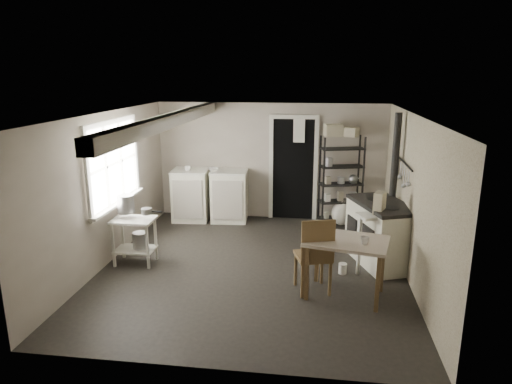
# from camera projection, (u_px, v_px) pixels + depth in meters

# --- Properties ---
(floor) EXTENTS (5.00, 5.00, 0.00)m
(floor) POSITION_uv_depth(u_px,v_px,m) (253.00, 267.00, 6.94)
(floor) COLOR black
(floor) RESTS_ON ground
(ceiling) EXTENTS (5.00, 5.00, 0.00)m
(ceiling) POSITION_uv_depth(u_px,v_px,m) (253.00, 114.00, 6.35)
(ceiling) COLOR silver
(ceiling) RESTS_ON wall_back
(wall_back) EXTENTS (4.50, 0.02, 2.30)m
(wall_back) POSITION_uv_depth(u_px,v_px,m) (271.00, 162.00, 9.04)
(wall_back) COLOR #AEA394
(wall_back) RESTS_ON ground
(wall_front) EXTENTS (4.50, 0.02, 2.30)m
(wall_front) POSITION_uv_depth(u_px,v_px,m) (216.00, 262.00, 4.25)
(wall_front) COLOR #AEA394
(wall_front) RESTS_ON ground
(wall_left) EXTENTS (0.02, 5.00, 2.30)m
(wall_left) POSITION_uv_depth(u_px,v_px,m) (107.00, 189.00, 6.93)
(wall_left) COLOR #AEA394
(wall_left) RESTS_ON ground
(wall_right) EXTENTS (0.02, 5.00, 2.30)m
(wall_right) POSITION_uv_depth(u_px,v_px,m) (413.00, 199.00, 6.36)
(wall_right) COLOR #AEA394
(wall_right) RESTS_ON ground
(window) EXTENTS (0.12, 1.76, 1.28)m
(window) POSITION_uv_depth(u_px,v_px,m) (113.00, 164.00, 7.03)
(window) COLOR silver
(window) RESTS_ON wall_left
(doorway) EXTENTS (0.96, 0.10, 2.08)m
(doorway) POSITION_uv_depth(u_px,v_px,m) (293.00, 170.00, 8.99)
(doorway) COLOR silver
(doorway) RESTS_ON ground
(ceiling_beam) EXTENTS (0.18, 5.00, 0.18)m
(ceiling_beam) POSITION_uv_depth(u_px,v_px,m) (170.00, 120.00, 6.53)
(ceiling_beam) COLOR silver
(ceiling_beam) RESTS_ON ceiling
(wallpaper_panel) EXTENTS (0.01, 5.00, 2.30)m
(wallpaper_panel) POSITION_uv_depth(u_px,v_px,m) (412.00, 199.00, 6.36)
(wallpaper_panel) COLOR #B9B196
(wallpaper_panel) RESTS_ON wall_right
(utensil_rail) EXTENTS (0.06, 1.20, 0.44)m
(utensil_rail) POSITION_uv_depth(u_px,v_px,m) (403.00, 163.00, 6.84)
(utensil_rail) COLOR #A6A6A8
(utensil_rail) RESTS_ON wall_right
(prep_table) EXTENTS (0.63, 0.45, 0.72)m
(prep_table) POSITION_uv_depth(u_px,v_px,m) (135.00, 239.00, 6.98)
(prep_table) COLOR silver
(prep_table) RESTS_ON ground
(stockpot) EXTENTS (0.33, 0.33, 0.27)m
(stockpot) POSITION_uv_depth(u_px,v_px,m) (126.00, 204.00, 6.89)
(stockpot) COLOR #A6A6A8
(stockpot) RESTS_ON prep_table
(saucepan) EXTENTS (0.21, 0.21, 0.09)m
(saucepan) POSITION_uv_depth(u_px,v_px,m) (147.00, 211.00, 6.83)
(saucepan) COLOR #A6A6A8
(saucepan) RESTS_ON prep_table
(bucket) EXTENTS (0.31, 0.31, 0.25)m
(bucket) POSITION_uv_depth(u_px,v_px,m) (140.00, 240.00, 6.95)
(bucket) COLOR #A6A6A8
(bucket) RESTS_ON prep_table
(base_cabinets) EXTENTS (1.58, 0.77, 1.01)m
(base_cabinets) POSITION_uv_depth(u_px,v_px,m) (210.00, 197.00, 9.06)
(base_cabinets) COLOR #EEEACF
(base_cabinets) RESTS_ON ground
(mixing_bowl) EXTENTS (0.36, 0.36, 0.07)m
(mixing_bowl) POSITION_uv_depth(u_px,v_px,m) (214.00, 174.00, 8.88)
(mixing_bowl) COLOR silver
(mixing_bowl) RESTS_ON base_cabinets
(counter_cup) EXTENTS (0.16, 0.16, 0.10)m
(counter_cup) POSITION_uv_depth(u_px,v_px,m) (188.00, 173.00, 8.86)
(counter_cup) COLOR silver
(counter_cup) RESTS_ON base_cabinets
(shelf_rack) EXTENTS (0.87, 0.52, 1.71)m
(shelf_rack) POSITION_uv_depth(u_px,v_px,m) (341.00, 176.00, 8.69)
(shelf_rack) COLOR black
(shelf_rack) RESTS_ON ground
(shelf_jar) EXTENTS (0.08, 0.08, 0.18)m
(shelf_jar) POSITION_uv_depth(u_px,v_px,m) (327.00, 155.00, 8.61)
(shelf_jar) COLOR silver
(shelf_jar) RESTS_ON shelf_rack
(storage_box_a) EXTENTS (0.37, 0.34, 0.22)m
(storage_box_a) POSITION_uv_depth(u_px,v_px,m) (334.00, 120.00, 8.44)
(storage_box_a) COLOR #C0B89B
(storage_box_a) RESTS_ON shelf_rack
(storage_box_b) EXTENTS (0.34, 0.33, 0.17)m
(storage_box_b) POSITION_uv_depth(u_px,v_px,m) (351.00, 121.00, 8.39)
(storage_box_b) COLOR #C0B89B
(storage_box_b) RESTS_ON shelf_rack
(stove) EXTENTS (1.06, 1.38, 0.96)m
(stove) POSITION_uv_depth(u_px,v_px,m) (381.00, 236.00, 6.99)
(stove) COLOR #EEEACF
(stove) RESTS_ON ground
(stovepipe) EXTENTS (0.15, 0.15, 1.52)m
(stovepipe) POSITION_uv_depth(u_px,v_px,m) (395.00, 157.00, 7.10)
(stovepipe) COLOR black
(stovepipe) RESTS_ON stove
(side_ledge) EXTENTS (0.67, 0.52, 0.90)m
(side_ledge) POSITION_uv_depth(u_px,v_px,m) (376.00, 245.00, 6.65)
(side_ledge) COLOR silver
(side_ledge) RESTS_ON ground
(oats_box) EXTENTS (0.20, 0.24, 0.32)m
(oats_box) POSITION_uv_depth(u_px,v_px,m) (379.00, 207.00, 6.50)
(oats_box) COLOR #C0B89B
(oats_box) RESTS_ON side_ledge
(work_table) EXTENTS (1.17, 0.93, 0.78)m
(work_table) POSITION_uv_depth(u_px,v_px,m) (345.00, 269.00, 5.96)
(work_table) COLOR beige
(work_table) RESTS_ON ground
(table_cup) EXTENTS (0.14, 0.14, 0.10)m
(table_cup) POSITION_uv_depth(u_px,v_px,m) (365.00, 242.00, 5.69)
(table_cup) COLOR silver
(table_cup) RESTS_ON work_table
(chair) EXTENTS (0.55, 0.57, 1.07)m
(chair) POSITION_uv_depth(u_px,v_px,m) (313.00, 257.00, 6.07)
(chair) COLOR brown
(chair) RESTS_ON ground
(flour_sack) EXTENTS (0.42, 0.37, 0.47)m
(flour_sack) POSITION_uv_depth(u_px,v_px,m) (342.00, 213.00, 8.78)
(flour_sack) COLOR white
(flour_sack) RESTS_ON ground
(floor_crock) EXTENTS (0.15, 0.15, 0.15)m
(floor_crock) POSITION_uv_depth(u_px,v_px,m) (343.00, 269.00, 6.70)
(floor_crock) COLOR silver
(floor_crock) RESTS_ON ground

